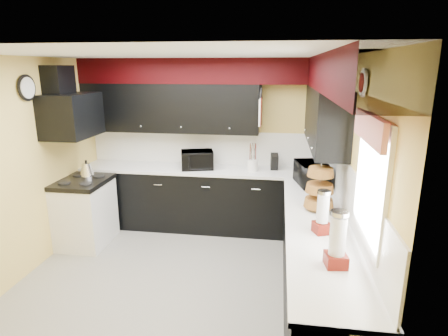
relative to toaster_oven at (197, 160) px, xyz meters
name	(u,v)px	position (x,y,z in m)	size (l,w,h in m)	color
ground	(178,280)	(0.08, -1.47, -1.07)	(3.60, 3.60, 0.00)	gray
wall_back	(207,144)	(0.08, 0.33, 0.18)	(3.60, 0.06, 2.50)	#E0C666
wall_right	(349,184)	(1.88, -1.47, 0.18)	(0.06, 3.60, 2.50)	#E0C666
wall_left	(21,170)	(-1.72, -1.47, 0.18)	(0.06, 3.60, 2.50)	#E0C666
ceiling	(170,54)	(0.08, -1.47, 1.43)	(3.60, 3.60, 0.06)	white
cab_back	(204,200)	(0.08, 0.03, -0.62)	(3.60, 0.60, 0.90)	black
cab_right	(316,269)	(1.58, -1.77, -0.62)	(0.60, 3.00, 0.90)	black
counter_back	(203,169)	(0.08, 0.03, -0.15)	(3.62, 0.64, 0.04)	white
counter_right	(319,225)	(1.58, -1.77, -0.15)	(0.64, 3.02, 0.04)	white
splash_back	(207,147)	(0.08, 0.32, 0.12)	(3.60, 0.02, 0.50)	white
splash_right	(348,190)	(1.87, -1.47, 0.12)	(0.02, 3.60, 0.50)	white
upper_back	(170,108)	(-0.42, 0.16, 0.73)	(2.60, 0.35, 0.70)	black
upper_right	(325,117)	(1.70, -0.57, 0.73)	(0.35, 1.80, 0.70)	black
soffit_back	(203,71)	(0.08, 0.15, 1.25)	(3.60, 0.36, 0.35)	black
soffit_right	(342,73)	(1.70, -1.65, 1.25)	(0.36, 3.24, 0.35)	black
stove	(86,214)	(-1.42, -0.72, -0.64)	(0.60, 0.75, 0.86)	white
cooktop	(82,182)	(-1.42, -0.72, -0.18)	(0.62, 0.77, 0.06)	black
hood	(72,115)	(-1.47, -0.72, 0.71)	(0.50, 0.78, 0.55)	black
hood_duct	(59,82)	(-1.60, -0.72, 1.13)	(0.24, 0.40, 0.40)	black
window	(371,182)	(1.86, -2.37, 0.48)	(0.03, 0.86, 0.96)	white
valance	(369,128)	(1.81, -2.37, 0.88)	(0.04, 0.88, 0.20)	red
pan_top	(261,95)	(0.90, 0.08, 0.93)	(0.03, 0.22, 0.40)	black
pan_mid	(260,115)	(0.90, -0.05, 0.68)	(0.03, 0.28, 0.46)	black
pan_low	(261,115)	(0.90, 0.21, 0.65)	(0.03, 0.24, 0.42)	black
cut_board	(260,112)	(0.91, -0.17, 0.73)	(0.03, 0.26, 0.35)	white
baskets	(320,188)	(1.60, -1.42, 0.11)	(0.27, 0.27, 0.50)	brown
clock	(27,88)	(-1.69, -1.22, 1.08)	(0.03, 0.30, 0.30)	black
deco_plate	(363,83)	(1.85, -1.82, 1.18)	(0.03, 0.24, 0.24)	white
toaster_oven	(197,160)	(0.00, 0.00, 0.00)	(0.46, 0.38, 0.26)	black
microwave	(312,174)	(1.60, -0.55, 0.01)	(0.52, 0.35, 0.29)	black
utensil_crock	(253,165)	(0.81, 0.00, -0.05)	(0.16, 0.16, 0.17)	white
knife_block	(274,162)	(1.11, 0.10, -0.02)	(0.10, 0.15, 0.23)	black
kettle	(87,169)	(-1.46, -0.51, -0.07)	(0.19, 0.19, 0.17)	silver
dispenser_a	(323,214)	(1.57, -1.99, 0.05)	(0.13, 0.13, 0.37)	#5D110B
dispenser_b	(337,240)	(1.62, -2.57, 0.08)	(0.15, 0.15, 0.42)	#5C1005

